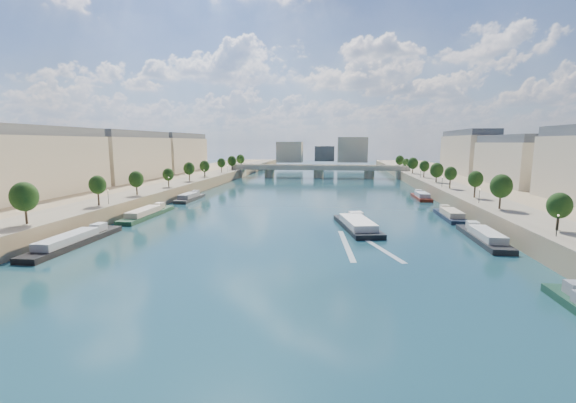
# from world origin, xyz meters

# --- Properties ---
(ground) EXTENTS (700.00, 700.00, 0.00)m
(ground) POSITION_xyz_m (0.00, 100.00, 0.00)
(ground) COLOR #0C2B37
(ground) RESTS_ON ground
(quay_left) EXTENTS (44.00, 520.00, 5.00)m
(quay_left) POSITION_xyz_m (-72.00, 100.00, 2.50)
(quay_left) COLOR #9E8460
(quay_left) RESTS_ON ground
(quay_right) EXTENTS (44.00, 520.00, 5.00)m
(quay_right) POSITION_xyz_m (72.00, 100.00, 2.50)
(quay_right) COLOR #9E8460
(quay_right) RESTS_ON ground
(pave_left) EXTENTS (14.00, 520.00, 0.10)m
(pave_left) POSITION_xyz_m (-57.00, 100.00, 5.05)
(pave_left) COLOR gray
(pave_left) RESTS_ON quay_left
(pave_right) EXTENTS (14.00, 520.00, 0.10)m
(pave_right) POSITION_xyz_m (57.00, 100.00, 5.05)
(pave_right) COLOR gray
(pave_right) RESTS_ON quay_right
(trees_left) EXTENTS (4.80, 268.80, 8.26)m
(trees_left) POSITION_xyz_m (-55.00, 102.00, 10.48)
(trees_left) COLOR #382B1E
(trees_left) RESTS_ON ground
(trees_right) EXTENTS (4.80, 268.80, 8.26)m
(trees_right) POSITION_xyz_m (55.00, 110.00, 10.48)
(trees_right) COLOR #382B1E
(trees_right) RESTS_ON ground
(lamps_left) EXTENTS (0.36, 200.36, 4.28)m
(lamps_left) POSITION_xyz_m (-52.50, 90.00, 7.78)
(lamps_left) COLOR black
(lamps_left) RESTS_ON ground
(lamps_right) EXTENTS (0.36, 200.36, 4.28)m
(lamps_right) POSITION_xyz_m (52.50, 105.00, 7.78)
(lamps_right) COLOR black
(lamps_right) RESTS_ON ground
(buildings_left) EXTENTS (16.00, 226.00, 23.20)m
(buildings_left) POSITION_xyz_m (-85.00, 112.00, 16.45)
(buildings_left) COLOR beige
(buildings_left) RESTS_ON ground
(buildings_right) EXTENTS (16.00, 226.00, 23.20)m
(buildings_right) POSITION_xyz_m (85.00, 112.00, 16.45)
(buildings_right) COLOR beige
(buildings_right) RESTS_ON ground
(skyline) EXTENTS (79.00, 42.00, 22.00)m
(skyline) POSITION_xyz_m (3.19, 319.52, 14.66)
(skyline) COLOR beige
(skyline) RESTS_ON ground
(bridge) EXTENTS (112.00, 12.00, 8.15)m
(bridge) POSITION_xyz_m (0.00, 216.75, 5.08)
(bridge) COLOR #C1B79E
(bridge) RESTS_ON ground
(tour_barge) EXTENTS (12.51, 26.60, 3.63)m
(tour_barge) POSITION_xyz_m (17.25, 69.82, 0.93)
(tour_barge) COLOR black
(tour_barge) RESTS_ON ground
(wake) EXTENTS (12.94, 26.01, 0.04)m
(wake) POSITION_xyz_m (17.25, 53.16, 0.02)
(wake) COLOR silver
(wake) RESTS_ON ground
(moored_barges_left) EXTENTS (5.00, 155.64, 3.60)m
(moored_barges_left) POSITION_xyz_m (-45.50, 44.98, 0.84)
(moored_barges_left) COLOR #1E1C3D
(moored_barges_left) RESTS_ON ground
(moored_barges_right) EXTENTS (5.00, 158.92, 3.60)m
(moored_barges_right) POSITION_xyz_m (45.50, 54.79, 0.84)
(moored_barges_right) COLOR black
(moored_barges_right) RESTS_ON ground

